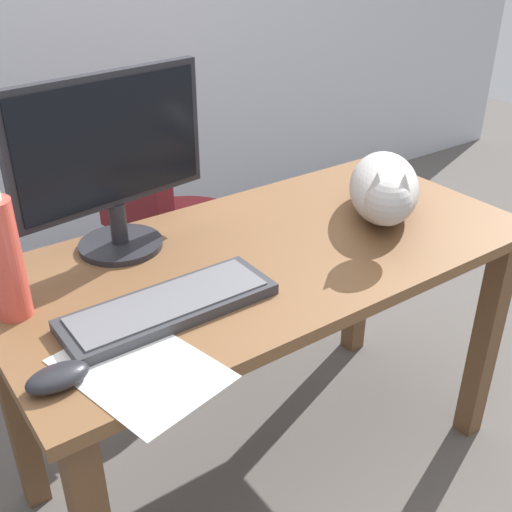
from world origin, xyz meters
TOP-DOWN VIEW (x-y plane):
  - ground_plane at (0.00, 0.00)m, footprint 8.00×8.00m
  - desk at (0.00, 0.00)m, footprint 1.30×0.64m
  - office_chair at (0.08, 0.66)m, footprint 0.48×0.48m
  - monitor at (-0.28, 0.21)m, footprint 0.48×0.20m
  - keyboard at (-0.32, -0.10)m, footprint 0.44×0.15m
  - cat at (0.35, -0.03)m, footprint 0.45×0.46m
  - computer_mouse at (-0.58, -0.19)m, footprint 0.11×0.06m
  - paper_sheet at (-0.45, -0.23)m, footprint 0.27×0.33m
  - water_bottle at (-0.58, 0.07)m, footprint 0.07×0.07m

SIDE VIEW (x-z plane):
  - ground_plane at x=0.00m, z-range 0.00..0.00m
  - office_chair at x=0.08m, z-range -0.07..0.81m
  - desk at x=0.00m, z-range 0.24..0.95m
  - paper_sheet at x=-0.45m, z-range 0.71..0.71m
  - keyboard at x=-0.32m, z-range 0.71..0.74m
  - computer_mouse at x=-0.58m, z-range 0.71..0.75m
  - cat at x=0.35m, z-range 0.69..0.89m
  - water_bottle at x=-0.58m, z-range 0.70..0.98m
  - monitor at x=-0.28m, z-range 0.73..1.15m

